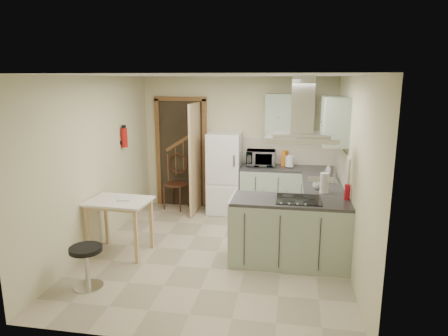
% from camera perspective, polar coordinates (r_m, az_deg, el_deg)
% --- Properties ---
extents(floor, '(4.20, 4.20, 0.00)m').
position_cam_1_polar(floor, '(5.93, -0.95, -11.86)').
color(floor, tan).
rests_on(floor, ground).
extents(ceiling, '(4.20, 4.20, 0.00)m').
position_cam_1_polar(ceiling, '(5.39, -1.05, 13.09)').
color(ceiling, silver).
rests_on(ceiling, back_wall).
extents(back_wall, '(3.60, 0.00, 3.60)m').
position_cam_1_polar(back_wall, '(7.56, 1.98, 3.43)').
color(back_wall, beige).
rests_on(back_wall, floor).
extents(left_wall, '(0.00, 4.20, 4.20)m').
position_cam_1_polar(left_wall, '(6.12, -17.80, 0.64)').
color(left_wall, beige).
rests_on(left_wall, floor).
extents(right_wall, '(0.00, 4.20, 4.20)m').
position_cam_1_polar(right_wall, '(5.49, 17.80, -0.68)').
color(right_wall, beige).
rests_on(right_wall, floor).
extents(doorway, '(1.10, 0.12, 2.10)m').
position_cam_1_polar(doorway, '(7.79, -6.11, 2.14)').
color(doorway, brown).
rests_on(doorway, floor).
extents(fridge, '(0.60, 0.60, 1.50)m').
position_cam_1_polar(fridge, '(7.40, 0.09, -0.72)').
color(fridge, white).
rests_on(fridge, floor).
extents(counter_back, '(1.08, 0.60, 0.90)m').
position_cam_1_polar(counter_back, '(7.38, 6.70, -3.24)').
color(counter_back, '#9EB2A0').
rests_on(counter_back, floor).
extents(counter_right, '(0.60, 1.95, 0.90)m').
position_cam_1_polar(counter_right, '(6.75, 13.54, -5.04)').
color(counter_right, '#9EB2A0').
rests_on(counter_right, floor).
extents(splashback, '(1.68, 0.02, 0.50)m').
position_cam_1_polar(splashback, '(7.50, 9.25, 2.42)').
color(splashback, beige).
rests_on(splashback, counter_back).
extents(wall_cabinet_back, '(0.85, 0.35, 0.70)m').
position_cam_1_polar(wall_cabinet_back, '(7.25, 9.35, 7.65)').
color(wall_cabinet_back, '#9EB2A0').
rests_on(wall_cabinet_back, back_wall).
extents(wall_cabinet_right, '(0.35, 0.90, 0.70)m').
position_cam_1_polar(wall_cabinet_right, '(6.21, 15.51, 6.56)').
color(wall_cabinet_right, '#9EB2A0').
rests_on(wall_cabinet_right, right_wall).
extents(peninsula, '(1.55, 0.65, 0.90)m').
position_cam_1_polar(peninsula, '(5.50, 9.37, -8.96)').
color(peninsula, '#9EB2A0').
rests_on(peninsula, floor).
extents(hob, '(0.58, 0.50, 0.01)m').
position_cam_1_polar(hob, '(5.35, 10.62, -4.44)').
color(hob, black).
rests_on(hob, peninsula).
extents(extractor_hood, '(0.90, 0.55, 0.10)m').
position_cam_1_polar(extractor_hood, '(5.17, 10.98, 4.22)').
color(extractor_hood, silver).
rests_on(extractor_hood, ceiling).
extents(sink, '(0.45, 0.40, 0.01)m').
position_cam_1_polar(sink, '(6.46, 13.84, -1.65)').
color(sink, silver).
rests_on(sink, counter_right).
extents(fire_extinguisher, '(0.10, 0.10, 0.32)m').
position_cam_1_polar(fire_extinguisher, '(6.85, -14.05, 4.21)').
color(fire_extinguisher, '#B2140F').
rests_on(fire_extinguisher, left_wall).
extents(drop_leaf_table, '(0.88, 0.68, 0.79)m').
position_cam_1_polar(drop_leaf_table, '(5.93, -14.59, -8.13)').
color(drop_leaf_table, tan).
rests_on(drop_leaf_table, floor).
extents(bentwood_chair, '(0.51, 0.51, 0.96)m').
position_cam_1_polar(bentwood_chair, '(7.72, -6.86, -2.30)').
color(bentwood_chair, '#531F1B').
rests_on(bentwood_chair, floor).
extents(stool, '(0.47, 0.47, 0.52)m').
position_cam_1_polar(stool, '(5.18, -18.97, -13.21)').
color(stool, black).
rests_on(stool, floor).
extents(microwave, '(0.54, 0.38, 0.29)m').
position_cam_1_polar(microwave, '(7.32, 5.28, 1.44)').
color(microwave, black).
rests_on(microwave, counter_back).
extents(kettle, '(0.16, 0.16, 0.23)m').
position_cam_1_polar(kettle, '(7.24, 9.36, 0.96)').
color(kettle, white).
rests_on(kettle, counter_back).
extents(cereal_box, '(0.12, 0.19, 0.27)m').
position_cam_1_polar(cereal_box, '(7.40, 8.66, 1.40)').
color(cereal_box, orange).
rests_on(cereal_box, counter_back).
extents(soap_bottle, '(0.09, 0.09, 0.16)m').
position_cam_1_polar(soap_bottle, '(6.93, 14.70, -0.08)').
color(soap_bottle, '#BAB8C6').
rests_on(soap_bottle, counter_right).
extents(paper_towel, '(0.13, 0.13, 0.29)m').
position_cam_1_polar(paper_towel, '(5.72, 14.13, -2.03)').
color(paper_towel, silver).
rests_on(paper_towel, counter_right).
extents(cup, '(0.13, 0.13, 0.09)m').
position_cam_1_polar(cup, '(5.91, 13.08, -2.52)').
color(cup, silver).
rests_on(cup, counter_right).
extents(red_bottle, '(0.08, 0.08, 0.21)m').
position_cam_1_polar(red_bottle, '(5.48, 17.20, -3.32)').
color(red_bottle, red).
rests_on(red_bottle, peninsula).
extents(book, '(0.23, 0.27, 0.10)m').
position_cam_1_polar(book, '(5.84, -14.92, -3.84)').
color(book, maroon).
rests_on(book, drop_leaf_table).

